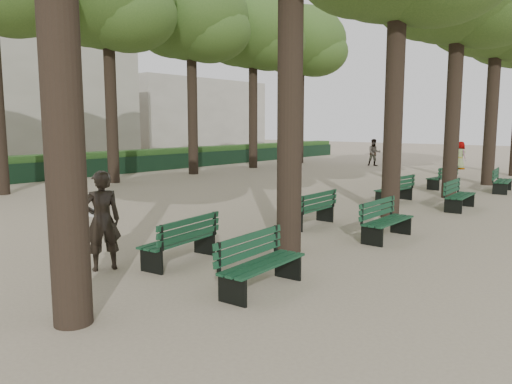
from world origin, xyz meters
The scene contains 19 objects.
ground centered at (0.00, 0.00, 0.00)m, with size 120.00×120.00×0.00m, color tan.
tree_central_4 centered at (1.50, 18.00, 7.65)m, with size 6.00×6.00×9.95m.
tree_far_3 centered at (-12.00, 13.00, 8.14)m, with size 6.00×6.00×10.45m.
tree_far_4 centered at (-12.00, 18.00, 8.14)m, with size 6.00×6.00×10.45m.
tree_far_5 centered at (-12.00, 23.00, 8.14)m, with size 6.00×6.00×10.45m.
bench_left_0 centered at (0.37, 0.94, 0.27)m, with size 0.80×1.86×0.92m.
bench_left_1 centered at (0.37, 5.53, 0.27)m, with size 0.62×1.82×0.92m.
bench_left_2 centered at (0.37, 10.81, 0.27)m, with size 0.73×1.84×0.92m.
bench_left_3 centered at (0.37, 15.50, 0.27)m, with size 0.75×1.85×0.92m.
bench_right_0 centered at (2.63, 0.70, 0.27)m, with size 0.68×1.83×0.92m.
bench_right_1 centered at (2.63, 5.38, 0.27)m, with size 0.58×1.80×0.92m.
bench_right_2 centered at (2.63, 10.65, 0.27)m, with size 0.68×1.83×0.92m.
bench_right_3 centered at (2.63, 15.84, 0.27)m, with size 0.80×1.86×0.92m.
man_with_map centered at (-0.38, -0.27, 0.93)m, with size 0.75×0.83×1.86m.
pedestrian_a centered at (-6.85, 23.84, 0.86)m, with size 0.83×0.34×1.71m, color #262628.
pedestrian_d centered at (-1.90, 25.06, 0.82)m, with size 0.80×0.33×1.64m, color #262628.
fence centered at (-15.00, 11.00, 0.45)m, with size 0.08×42.00×0.90m, color black.
hedge centered at (-15.70, 11.00, 0.60)m, with size 1.20×42.00×1.20m, color #214819.
building_far centered at (-33.00, 30.00, 3.50)m, with size 12.00×16.00×7.00m, color #B7B2A3.
Camera 1 is at (7.55, -5.42, 2.71)m, focal length 35.00 mm.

